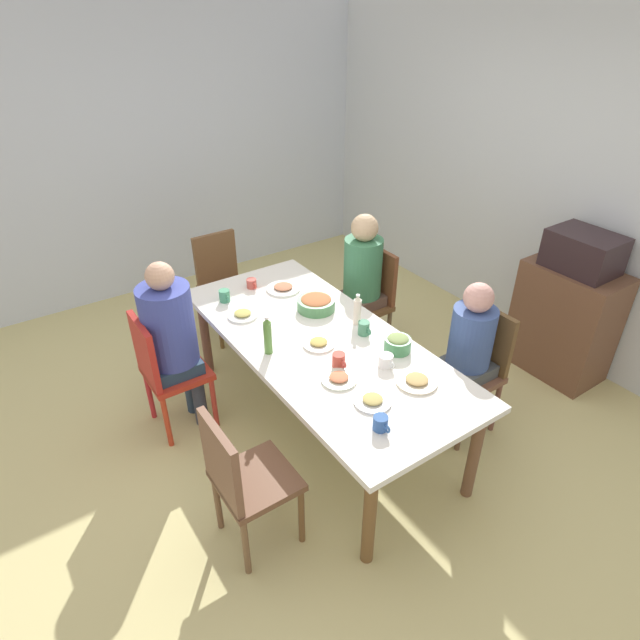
% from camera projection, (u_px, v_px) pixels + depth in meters
% --- Properties ---
extents(ground_plane, '(6.48, 6.48, 0.00)m').
position_uv_depth(ground_plane, '(320.00, 423.00, 3.82)').
color(ground_plane, '#C9BD7B').
extents(wall_back, '(5.64, 0.12, 2.60)m').
position_uv_depth(wall_back, '(554.00, 190.00, 4.21)').
color(wall_back, silver).
rests_on(wall_back, ground_plane).
extents(wall_left, '(0.12, 4.62, 2.60)m').
position_uv_depth(wall_left, '(157.00, 156.00, 5.07)').
color(wall_left, silver).
rests_on(wall_left, ground_plane).
extents(dining_table, '(2.26, 0.99, 0.72)m').
position_uv_depth(dining_table, '(320.00, 348.00, 3.47)').
color(dining_table, white).
rests_on(dining_table, ground_plane).
extents(chair_0, '(0.40, 0.40, 0.90)m').
position_uv_depth(chair_0, '(369.00, 296.00, 4.36)').
color(chair_0, brown).
rests_on(chair_0, ground_plane).
extents(person_0, '(0.30, 0.30, 1.23)m').
position_uv_depth(person_0, '(362.00, 274.00, 4.20)').
color(person_0, brown).
rests_on(person_0, ground_plane).
extents(chair_1, '(0.40, 0.40, 0.90)m').
position_uv_depth(chair_1, '(474.00, 363.00, 3.57)').
color(chair_1, brown).
rests_on(chair_1, ground_plane).
extents(person_1, '(0.30, 0.30, 1.14)m').
position_uv_depth(person_1, '(468.00, 347.00, 3.44)').
color(person_1, '#3C4141').
rests_on(person_1, ground_plane).
extents(chair_2, '(0.40, 0.40, 0.90)m').
position_uv_depth(chair_2, '(242.00, 477.00, 2.74)').
color(chair_2, brown).
rests_on(chair_2, ground_plane).
extents(chair_3, '(0.40, 0.40, 0.90)m').
position_uv_depth(chair_3, '(222.00, 279.00, 4.61)').
color(chair_3, brown).
rests_on(chair_3, ground_plane).
extents(chair_4, '(0.40, 0.40, 0.90)m').
position_uv_depth(chair_4, '(164.00, 368.00, 3.53)').
color(chair_4, '#B72C1D').
rests_on(chair_4, ground_plane).
extents(person_4, '(0.34, 0.34, 1.26)m').
position_uv_depth(person_4, '(171.00, 333.00, 3.44)').
color(person_4, '#26394F').
rests_on(person_4, ground_plane).
extents(plate_0, '(0.24, 0.24, 0.04)m').
position_uv_depth(plate_0, '(417.00, 381.00, 3.05)').
color(plate_0, beige).
rests_on(plate_0, dining_table).
extents(plate_1, '(0.21, 0.21, 0.04)m').
position_uv_depth(plate_1, '(339.00, 379.00, 3.07)').
color(plate_1, silver).
rests_on(plate_1, dining_table).
extents(plate_2, '(0.20, 0.20, 0.04)m').
position_uv_depth(plate_2, '(319.00, 343.00, 3.38)').
color(plate_2, white).
rests_on(plate_2, dining_table).
extents(plate_3, '(0.21, 0.21, 0.04)m').
position_uv_depth(plate_3, '(243.00, 315.00, 3.68)').
color(plate_3, white).
rests_on(plate_3, dining_table).
extents(plate_4, '(0.26, 0.26, 0.04)m').
position_uv_depth(plate_4, '(283.00, 288.00, 4.00)').
color(plate_4, white).
rests_on(plate_4, dining_table).
extents(plate_5, '(0.21, 0.21, 0.04)m').
position_uv_depth(plate_5, '(373.00, 401.00, 2.91)').
color(plate_5, silver).
rests_on(plate_5, dining_table).
extents(bowl_0, '(0.27, 0.27, 0.10)m').
position_uv_depth(bowl_0, '(316.00, 303.00, 3.74)').
color(bowl_0, '#4C8953').
rests_on(bowl_0, dining_table).
extents(bowl_1, '(0.17, 0.17, 0.11)m').
position_uv_depth(bowl_1, '(398.00, 343.00, 3.31)').
color(bowl_1, '#448953').
rests_on(bowl_1, dining_table).
extents(cup_0, '(0.12, 0.09, 0.07)m').
position_uv_depth(cup_0, '(386.00, 361.00, 3.18)').
color(cup_0, white).
rests_on(cup_0, dining_table).
extents(cup_1, '(0.11, 0.08, 0.08)m').
position_uv_depth(cup_1, '(381.00, 423.00, 2.72)').
color(cup_1, '#2D5499').
rests_on(cup_1, dining_table).
extents(cup_2, '(0.11, 0.08, 0.09)m').
position_uv_depth(cup_2, '(225.00, 296.00, 3.84)').
color(cup_2, '#418C63').
rests_on(cup_2, dining_table).
extents(cup_3, '(0.11, 0.08, 0.09)m').
position_uv_depth(cup_3, '(364.00, 328.00, 3.47)').
color(cup_3, '#488A65').
rests_on(cup_3, dining_table).
extents(cup_4, '(0.11, 0.07, 0.07)m').
position_uv_depth(cup_4, '(252.00, 284.00, 4.02)').
color(cup_4, '#C24D43').
rests_on(cup_4, dining_table).
extents(cup_5, '(0.11, 0.08, 0.09)m').
position_uv_depth(cup_5, '(339.00, 360.00, 3.17)').
color(cup_5, '#C7473A').
rests_on(cup_5, dining_table).
extents(bottle_0, '(0.05, 0.05, 0.22)m').
position_uv_depth(bottle_0, '(357.00, 310.00, 3.55)').
color(bottle_0, beige).
rests_on(bottle_0, dining_table).
extents(bottle_1, '(0.05, 0.05, 0.26)m').
position_uv_depth(bottle_1, '(268.00, 336.00, 3.25)').
color(bottle_1, '#538539').
rests_on(bottle_1, dining_table).
extents(side_cabinet, '(0.70, 0.44, 0.90)m').
position_uv_depth(side_cabinet, '(564.00, 321.00, 4.14)').
color(side_cabinet, brown).
rests_on(side_cabinet, ground_plane).
extents(microwave, '(0.48, 0.36, 0.28)m').
position_uv_depth(microwave, '(584.00, 252.00, 3.83)').
color(microwave, '#2C1E22').
rests_on(microwave, side_cabinet).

